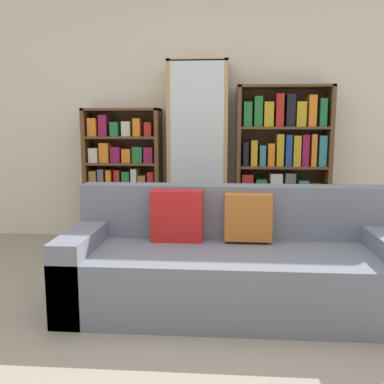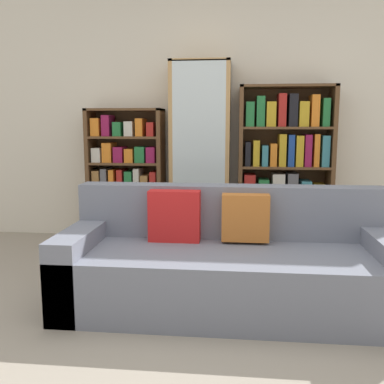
% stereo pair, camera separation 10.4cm
% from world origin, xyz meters
% --- Properties ---
extents(ground_plane, '(16.00, 16.00, 0.00)m').
position_xyz_m(ground_plane, '(0.00, 0.00, 0.00)').
color(ground_plane, gray).
extents(wall_back, '(6.03, 0.06, 2.70)m').
position_xyz_m(wall_back, '(0.00, 2.52, 1.35)').
color(wall_back, silver).
rests_on(wall_back, ground).
extents(couch, '(2.20, 0.86, 0.79)m').
position_xyz_m(couch, '(0.18, 0.74, 0.28)').
color(couch, slate).
rests_on(couch, ground).
extents(bookshelf_left, '(0.78, 0.32, 1.38)m').
position_xyz_m(bookshelf_left, '(-0.93, 2.32, 0.67)').
color(bookshelf_left, brown).
rests_on(bookshelf_left, ground).
extents(display_cabinet, '(0.60, 0.36, 1.84)m').
position_xyz_m(display_cabinet, '(-0.15, 2.30, 0.91)').
color(display_cabinet, tan).
rests_on(display_cabinet, ground).
extents(bookshelf_right, '(0.93, 0.32, 1.60)m').
position_xyz_m(bookshelf_right, '(0.71, 2.32, 0.78)').
color(bookshelf_right, brown).
rests_on(bookshelf_right, ground).
extents(wine_bottle, '(0.09, 0.09, 0.36)m').
position_xyz_m(wine_bottle, '(0.43, 1.59, 0.15)').
color(wine_bottle, '#143819').
rests_on(wine_bottle, ground).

